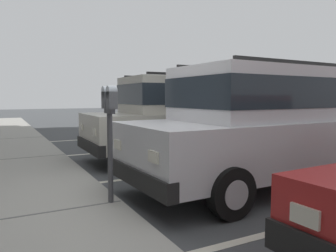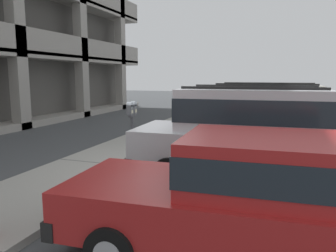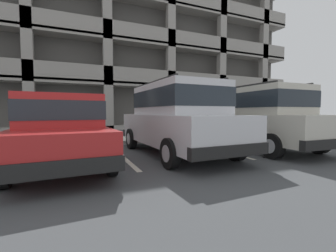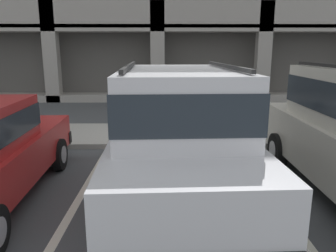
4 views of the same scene
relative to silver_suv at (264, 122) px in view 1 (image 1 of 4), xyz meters
name	(u,v)px [view 1 (image 1 of 4)]	position (x,y,z in m)	size (l,w,h in m)	color
ground_plane	(136,211)	(-0.01, 2.32, -1.14)	(80.00, 80.00, 0.10)	#444749
sidewalk	(34,219)	(-0.01, 3.62, -1.03)	(40.00, 2.20, 0.12)	#9E9B93
parking_stall_lines	(173,173)	(1.49, 0.92, -1.08)	(12.12, 4.80, 0.01)	silver
silver_suv	(264,122)	(0.00, 0.00, 0.00)	(2.15, 4.85, 2.03)	silver
dark_hatchback	(184,114)	(2.90, -0.14, 0.00)	(2.06, 4.80, 2.03)	beige
parking_meter_near	(110,116)	(0.00, 2.67, 0.17)	(0.35, 0.12, 1.53)	#47474C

